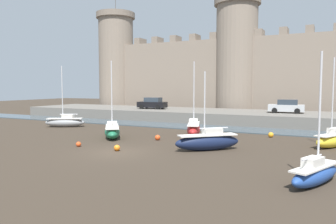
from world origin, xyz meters
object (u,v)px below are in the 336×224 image
(mooring_buoy_near_channel, at_px, (79,144))
(mooring_buoy_near_shore, at_px, (271,135))
(mooring_buoy_mid_mud, at_px, (158,138))
(car_quay_west, at_px, (152,103))
(sailboat_midflat_left, at_px, (208,141))
(sailboat_midflat_right, at_px, (112,131))
(sailboat_near_channel_left, at_px, (333,139))
(sailboat_midflat_centre, at_px, (315,173))
(mooring_buoy_off_centre, at_px, (117,148))
(car_quay_centre_west, at_px, (287,106))
(sailboat_foreground_left, at_px, (194,129))
(sailboat_foreground_right, at_px, (65,122))

(mooring_buoy_near_channel, bearing_deg, mooring_buoy_near_shore, 42.01)
(mooring_buoy_mid_mud, distance_m, car_quay_west, 19.14)
(sailboat_midflat_left, bearing_deg, sailboat_midflat_right, 170.38)
(sailboat_near_channel_left, relative_size, car_quay_west, 1.60)
(sailboat_midflat_right, xyz_separation_m, mooring_buoy_near_shore, (12.63, 6.59, -0.40))
(sailboat_midflat_centre, height_order, mooring_buoy_near_shore, sailboat_midflat_centre)
(mooring_buoy_near_channel, relative_size, mooring_buoy_off_centre, 0.88)
(mooring_buoy_mid_mud, bearing_deg, car_quay_centre_west, 63.85)
(sailboat_foreground_left, distance_m, car_quay_west, 17.25)
(sailboat_midflat_left, bearing_deg, mooring_buoy_near_channel, -162.19)
(mooring_buoy_near_shore, height_order, mooring_buoy_near_channel, mooring_buoy_near_shore)
(sailboat_midflat_left, height_order, car_quay_west, sailboat_midflat_left)
(sailboat_foreground_left, distance_m, mooring_buoy_near_shore, 6.97)
(sailboat_midflat_left, distance_m, sailboat_midflat_right, 9.65)
(sailboat_near_channel_left, bearing_deg, sailboat_foreground_right, 178.91)
(sailboat_midflat_centre, distance_m, mooring_buoy_off_centre, 13.23)
(sailboat_midflat_centre, height_order, car_quay_west, sailboat_midflat_centre)
(car_quay_centre_west, bearing_deg, car_quay_west, -177.52)
(mooring_buoy_near_shore, height_order, mooring_buoy_mid_mud, mooring_buoy_near_shore)
(car_quay_west, bearing_deg, mooring_buoy_near_channel, -75.54)
(sailboat_midflat_centre, relative_size, mooring_buoy_near_channel, 16.06)
(sailboat_near_channel_left, bearing_deg, mooring_buoy_near_channel, -154.55)
(sailboat_foreground_left, distance_m, car_quay_centre_west, 15.18)
(sailboat_near_channel_left, xyz_separation_m, mooring_buoy_mid_mud, (-13.38, -2.96, -0.39))
(sailboat_foreground_right, bearing_deg, sailboat_midflat_centre, -23.49)
(sailboat_foreground_right, distance_m, sailboat_midflat_centre, 28.67)
(sailboat_midflat_right, bearing_deg, mooring_buoy_mid_mud, 9.59)
(mooring_buoy_off_centre, bearing_deg, sailboat_foreground_right, 146.36)
(mooring_buoy_near_shore, relative_size, mooring_buoy_off_centre, 1.08)
(sailboat_near_channel_left, xyz_separation_m, mooring_buoy_near_channel, (-17.38, -8.27, -0.43))
(sailboat_foreground_right, relative_size, sailboat_midflat_centre, 1.11)
(sailboat_foreground_right, height_order, mooring_buoy_off_centre, sailboat_foreground_right)
(sailboat_midflat_right, distance_m, mooring_buoy_near_channel, 4.63)
(sailboat_midflat_left, xyz_separation_m, sailboat_foreground_right, (-19.04, 5.79, -0.06))
(sailboat_foreground_left, relative_size, car_quay_centre_west, 1.64)
(sailboat_foreground_right, distance_m, sailboat_near_channel_left, 27.11)
(car_quay_centre_west, bearing_deg, mooring_buoy_off_centre, -111.40)
(sailboat_foreground_right, xyz_separation_m, mooring_buoy_near_channel, (9.72, -8.79, -0.41))
(sailboat_foreground_right, distance_m, mooring_buoy_mid_mud, 14.16)
(sailboat_midflat_left, bearing_deg, mooring_buoy_off_centre, -151.83)
(sailboat_foreground_left, distance_m, mooring_buoy_off_centre, 9.31)
(sailboat_midflat_centre, distance_m, mooring_buoy_near_channel, 16.78)
(sailboat_foreground_left, bearing_deg, mooring_buoy_off_centre, -104.03)
(sailboat_foreground_right, relative_size, mooring_buoy_near_shore, 14.54)
(sailboat_foreground_right, relative_size, mooring_buoy_mid_mud, 14.95)
(sailboat_foreground_left, bearing_deg, mooring_buoy_mid_mud, -116.99)
(mooring_buoy_near_shore, height_order, mooring_buoy_off_centre, mooring_buoy_near_shore)
(sailboat_foreground_right, xyz_separation_m, sailboat_near_channel_left, (27.10, -0.52, 0.01))
(sailboat_near_channel_left, relative_size, mooring_buoy_near_channel, 17.41)
(mooring_buoy_near_shore, xyz_separation_m, mooring_buoy_mid_mud, (-8.43, -5.88, -0.01))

